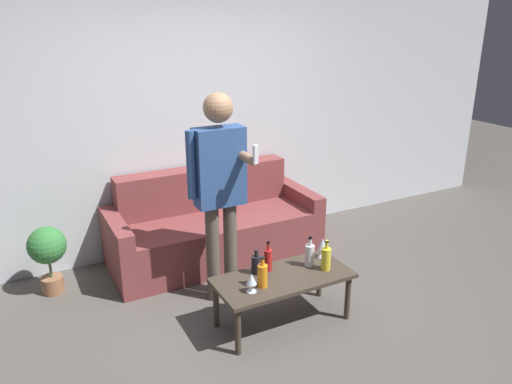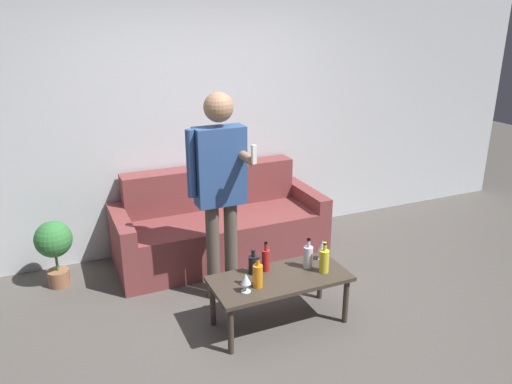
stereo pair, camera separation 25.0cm
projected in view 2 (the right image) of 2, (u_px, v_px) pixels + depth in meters
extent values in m
plane|color=#514C47|center=(284.00, 343.00, 3.66)|extent=(16.00, 16.00, 0.00)
cube|color=silver|center=(197.00, 114.00, 4.88)|extent=(8.00, 0.06, 2.70)
cube|color=brown|center=(225.00, 241.00, 4.78)|extent=(1.74, 0.58, 0.45)
cube|color=brown|center=(211.00, 207.00, 5.06)|extent=(1.74, 0.22, 0.86)
cube|color=brown|center=(123.00, 247.00, 4.50)|extent=(0.14, 0.80, 0.59)
cube|color=brown|center=(305.00, 215.00, 5.21)|extent=(0.14, 0.80, 0.59)
cube|color=#3D3328|center=(280.00, 279.00, 3.76)|extent=(1.05, 0.48, 0.03)
cylinder|color=#3D3328|center=(231.00, 330.00, 3.49)|extent=(0.04, 0.04, 0.37)
cylinder|color=#3D3328|center=(346.00, 301.00, 3.85)|extent=(0.04, 0.04, 0.37)
cylinder|color=#3D3328|center=(213.00, 303.00, 3.82)|extent=(0.04, 0.04, 0.37)
cylinder|color=#3D3328|center=(320.00, 278.00, 4.18)|extent=(0.04, 0.04, 0.37)
cylinder|color=#B21E1E|center=(266.00, 260.00, 3.83)|extent=(0.06, 0.06, 0.17)
cylinder|color=#B21E1E|center=(266.00, 246.00, 3.79)|extent=(0.02, 0.02, 0.07)
cylinder|color=black|center=(266.00, 243.00, 3.78)|extent=(0.03, 0.03, 0.01)
cylinder|color=silver|center=(308.00, 257.00, 3.87)|extent=(0.07, 0.07, 0.18)
cylinder|color=silver|center=(309.00, 243.00, 3.83)|extent=(0.03, 0.03, 0.07)
cylinder|color=black|center=(309.00, 240.00, 3.82)|extent=(0.03, 0.03, 0.01)
cylinder|color=black|center=(253.00, 265.00, 3.79)|extent=(0.07, 0.07, 0.14)
cylinder|color=black|center=(253.00, 253.00, 3.76)|extent=(0.03, 0.03, 0.06)
cylinder|color=black|center=(253.00, 251.00, 3.75)|extent=(0.03, 0.03, 0.01)
cylinder|color=yellow|center=(324.00, 261.00, 3.81)|extent=(0.07, 0.07, 0.18)
cylinder|color=yellow|center=(325.00, 247.00, 3.76)|extent=(0.03, 0.03, 0.07)
cylinder|color=black|center=(325.00, 243.00, 3.75)|extent=(0.03, 0.03, 0.01)
cylinder|color=orange|center=(258.00, 276.00, 3.60)|extent=(0.07, 0.07, 0.17)
cylinder|color=orange|center=(258.00, 261.00, 3.56)|extent=(0.03, 0.03, 0.07)
cylinder|color=black|center=(258.00, 258.00, 3.55)|extent=(0.03, 0.03, 0.01)
cylinder|color=silver|center=(322.00, 259.00, 4.03)|extent=(0.07, 0.07, 0.01)
cylinder|color=silver|center=(322.00, 255.00, 4.02)|extent=(0.01, 0.01, 0.07)
cone|color=silver|center=(323.00, 246.00, 3.99)|extent=(0.07, 0.07, 0.09)
cylinder|color=silver|center=(246.00, 291.00, 3.56)|extent=(0.07, 0.07, 0.01)
cylinder|color=silver|center=(246.00, 287.00, 3.55)|extent=(0.01, 0.01, 0.06)
cone|color=silver|center=(246.00, 279.00, 3.52)|extent=(0.08, 0.08, 0.08)
cylinder|color=brown|center=(213.00, 252.00, 4.12)|extent=(0.11, 0.11, 0.84)
cylinder|color=brown|center=(231.00, 249.00, 4.18)|extent=(0.11, 0.11, 0.84)
cube|color=#2D4C84|center=(220.00, 166.00, 3.90)|extent=(0.40, 0.17, 0.63)
sphere|color=#9E7556|center=(218.00, 107.00, 3.75)|extent=(0.23, 0.23, 0.23)
cylinder|color=#2D4C84|center=(191.00, 164.00, 3.80)|extent=(0.07, 0.07, 0.53)
cylinder|color=#9E7556|center=(245.00, 157.00, 3.81)|extent=(0.07, 0.27, 0.07)
cube|color=white|center=(254.00, 154.00, 3.65)|extent=(0.03, 0.03, 0.14)
cylinder|color=#936042|center=(59.00, 278.00, 4.41)|extent=(0.19, 0.19, 0.15)
cylinder|color=#476B38|center=(56.00, 261.00, 4.36)|extent=(0.02, 0.02, 0.19)
sphere|color=#337A38|center=(53.00, 239.00, 4.29)|extent=(0.32, 0.32, 0.32)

